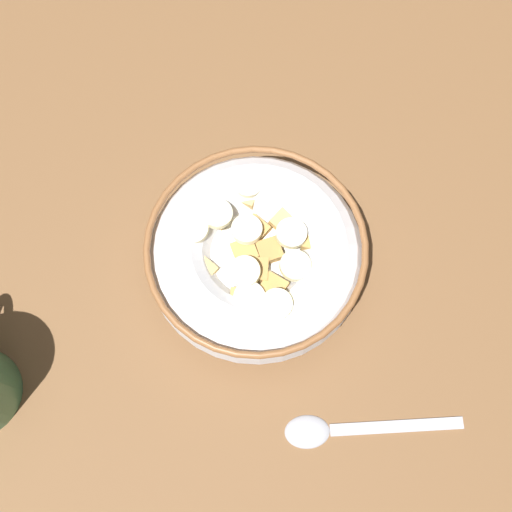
% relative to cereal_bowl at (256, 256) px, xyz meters
% --- Properties ---
extents(ground_plane, '(1.04, 1.04, 0.02)m').
position_rel_cereal_bowl_xyz_m(ground_plane, '(0.00, 0.00, -0.04)').
color(ground_plane, brown).
extents(cereal_bowl, '(0.19, 0.19, 0.06)m').
position_rel_cereal_bowl_xyz_m(cereal_bowl, '(0.00, 0.00, 0.00)').
color(cereal_bowl, silver).
rests_on(cereal_bowl, ground_plane).
extents(spoon, '(0.03, 0.15, 0.01)m').
position_rel_cereal_bowl_xyz_m(spoon, '(-0.14, -0.06, -0.03)').
color(spoon, '#A5A5AD').
rests_on(spoon, ground_plane).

